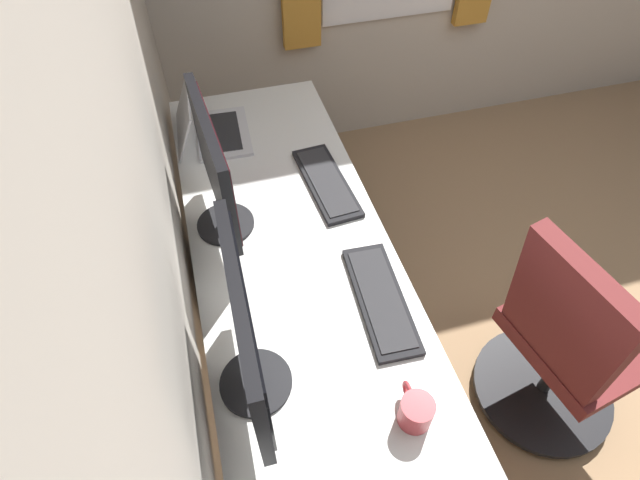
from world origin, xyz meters
name	(u,v)px	position (x,y,z in m)	size (l,w,h in m)	color
wall_back	(122,302)	(0.00, 1.96, 1.30)	(4.59, 0.10, 2.60)	beige
desk	(305,300)	(0.34, 1.56, 0.67)	(2.32, 0.67, 0.73)	white
drawer_pedestal	(284,292)	(0.61, 1.58, 0.35)	(0.40, 0.51, 0.69)	white
monitor_primary	(247,334)	(0.06, 1.76, 0.99)	(0.51, 0.20, 0.46)	black
monitor_secondary	(215,169)	(0.68, 1.75, 0.99)	(0.50, 0.20, 0.45)	black
laptop_leftmost	(208,127)	(1.20, 1.75, 0.78)	(0.35, 0.31, 0.20)	silver
keyboard_main	(326,182)	(0.78, 1.36, 0.74)	(0.43, 0.17, 0.02)	black
keyboard_spare	(381,299)	(0.23, 1.34, 0.74)	(0.43, 0.16, 0.02)	black
coffee_mug	(416,411)	(-0.14, 1.39, 0.77)	(0.13, 0.09, 0.09)	#A53338
office_chair	(565,347)	(0.04, 0.70, 0.46)	(0.56, 0.59, 0.97)	maroon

